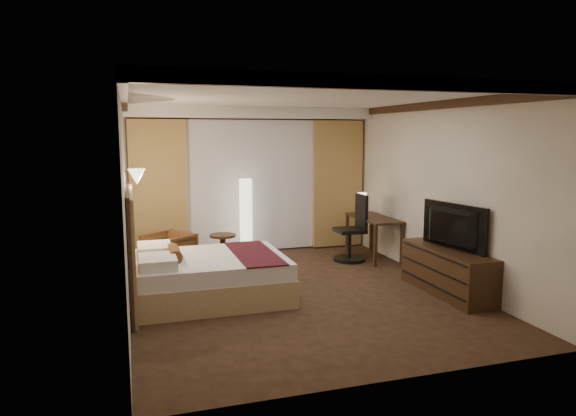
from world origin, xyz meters
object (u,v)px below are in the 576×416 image
object	(u,v)px
office_chair	(350,228)
side_table	(223,249)
dresser	(447,271)
bed	(211,277)
floor_lamp	(246,218)
armchair	(169,250)
desk	(373,238)
television	(447,225)

from	to	relation	value
office_chair	side_table	bearing A→B (deg)	167.89
dresser	bed	bearing A→B (deg)	166.29
bed	floor_lamp	xyz separation A→B (m)	(0.98, 2.16, 0.43)
armchair	desk	distance (m)	3.58
side_table	office_chair	world-z (taller)	office_chair
side_table	bed	bearing A→B (deg)	-104.88
side_table	dresser	bearing A→B (deg)	-44.64
armchair	desk	bearing A→B (deg)	50.74
desk	floor_lamp	bearing A→B (deg)	160.72
bed	dresser	distance (m)	3.28
office_chair	television	size ratio (longest dim) A/B	1.01
side_table	floor_lamp	bearing A→B (deg)	30.69
floor_lamp	dresser	size ratio (longest dim) A/B	0.88
armchair	floor_lamp	xyz separation A→B (m)	(1.41, 0.55, 0.37)
armchair	television	size ratio (longest dim) A/B	0.59
dresser	side_table	bearing A→B (deg)	135.36
bed	desk	world-z (taller)	desk
dresser	desk	bearing A→B (deg)	91.31
armchair	floor_lamp	size ratio (longest dim) A/B	0.48
side_table	television	distance (m)	3.83
desk	dresser	bearing A→B (deg)	-88.69
armchair	office_chair	bearing A→B (deg)	49.30
bed	armchair	bearing A→B (deg)	105.07
side_table	floor_lamp	xyz separation A→B (m)	(0.48, 0.28, 0.47)
bed	office_chair	world-z (taller)	office_chair
armchair	office_chair	size ratio (longest dim) A/B	0.59
armchair	floor_lamp	world-z (taller)	floor_lamp
dresser	office_chair	bearing A→B (deg)	104.05
desk	office_chair	size ratio (longest dim) A/B	1.08
armchair	side_table	world-z (taller)	armchair
side_table	desk	bearing A→B (deg)	-10.13
television	desk	bearing A→B (deg)	-8.45
armchair	desk	size ratio (longest dim) A/B	0.55
bed	television	xyz separation A→B (m)	(3.16, -0.78, 0.68)
armchair	television	bearing A→B (deg)	20.42
armchair	television	xyz separation A→B (m)	(3.59, -2.39, 0.63)
dresser	television	size ratio (longest dim) A/B	1.41
armchair	side_table	xyz separation A→B (m)	(0.93, 0.26, -0.10)
side_table	floor_lamp	world-z (taller)	floor_lamp
side_table	television	xyz separation A→B (m)	(2.66, -2.65, 0.72)
armchair	side_table	size ratio (longest dim) A/B	1.38
side_table	dresser	distance (m)	3.78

